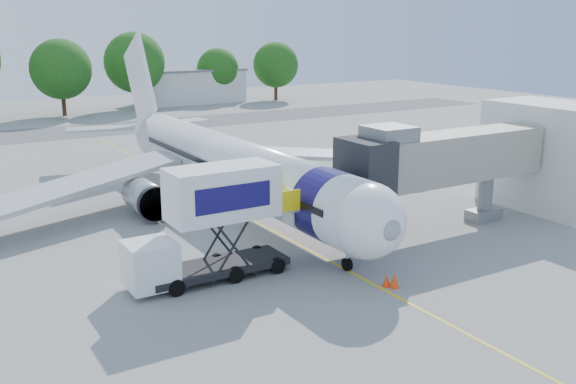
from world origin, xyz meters
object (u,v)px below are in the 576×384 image
aircraft (226,164)px  ground_tug (515,325)px  catering_hiloader (210,224)px  jet_bridge (434,160)px

aircraft → ground_tug: (0.90, -23.19, -2.16)m
catering_hiloader → aircraft: bearing=60.6°
aircraft → jet_bridge: (7.99, -11.12, 1.39)m
jet_bridge → ground_tug: (-7.09, -12.06, -3.55)m
jet_bridge → ground_tug: size_ratio=3.33×
jet_bridge → ground_tug: 14.44m
aircraft → jet_bridge: size_ratio=2.71×
jet_bridge → catering_hiloader: bearing=-180.0°
aircraft → catering_hiloader: 12.77m
ground_tug → jet_bridge: bearing=42.9°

